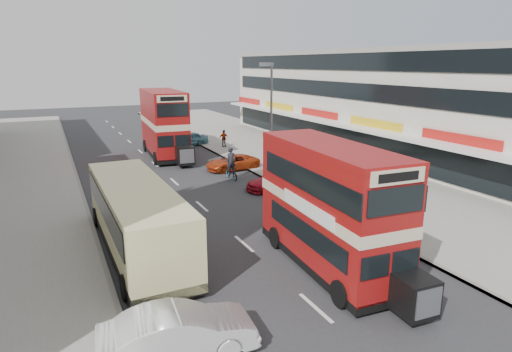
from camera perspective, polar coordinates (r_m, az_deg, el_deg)
ground at (r=14.22m, az=12.55°, el=-20.38°), size 160.00×160.00×0.00m
road_surface at (r=31.01m, az=-10.68°, el=-0.74°), size 12.00×90.00×0.01m
pavement_right at (r=35.84m, az=8.14°, el=1.55°), size 12.00×90.00×0.15m
kerb_left at (r=30.10m, az=-21.96°, el=-1.90°), size 0.20×90.00×0.16m
kerb_right at (r=33.00m, az=-0.43°, el=0.57°), size 0.20×90.00×0.16m
commercial_row at (r=41.54m, az=16.11°, el=9.37°), size 9.90×46.20×9.30m
street_lamp at (r=30.59m, az=1.89°, el=8.42°), size 1.00×0.20×8.12m
bus_main at (r=17.44m, az=9.65°, el=-3.98°), size 2.94×9.03×4.90m
bus_second at (r=39.30m, az=-12.00°, el=6.79°), size 3.39×10.33×5.60m
coach at (r=19.68m, az=-15.41°, el=-5.01°), size 2.87×10.58×2.79m
car_left_front at (r=13.14m, az=-10.14°, el=-19.65°), size 4.54×1.92×1.46m
car_right_a at (r=28.58m, az=2.55°, el=-0.59°), size 4.25×2.10×1.19m
car_right_b at (r=33.82m, az=-3.12°, el=1.79°), size 4.35×2.24×1.18m
car_right_c at (r=44.33m, az=-8.92°, el=4.82°), size 4.08×1.82×1.36m
pedestrian_near at (r=28.61m, az=8.65°, el=-0.03°), size 0.69×0.64×1.56m
pedestrian_far at (r=42.59m, az=-4.26°, el=4.96°), size 1.00×0.49×1.65m
cyclist at (r=31.02m, az=-3.26°, el=1.04°), size 0.75×1.77×2.31m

